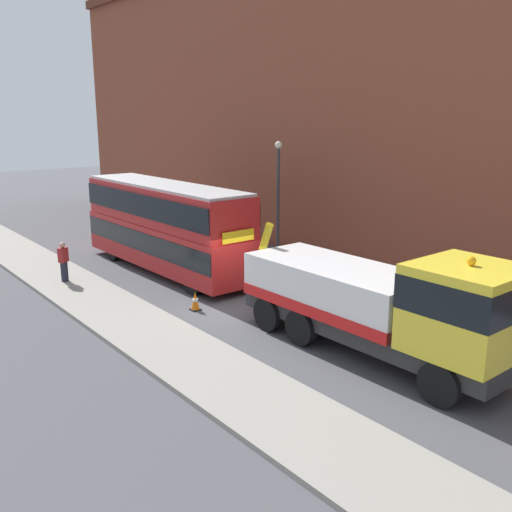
% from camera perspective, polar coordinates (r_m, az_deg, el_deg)
% --- Properties ---
extents(ground_plane, '(120.00, 120.00, 0.00)m').
position_cam_1_polar(ground_plane, '(21.59, -0.97, -5.21)').
color(ground_plane, '#4C4C51').
extents(near_kerb, '(60.00, 2.80, 0.15)m').
position_cam_1_polar(near_kerb, '(19.45, -10.91, -7.46)').
color(near_kerb, gray).
rests_on(near_kerb, ground_plane).
extents(building_facade, '(60.00, 1.50, 16.00)m').
position_cam_1_polar(building_facade, '(26.09, 13.69, 15.76)').
color(building_facade, brown).
rests_on(building_facade, ground_plane).
extents(recovery_tow_truck, '(10.16, 2.77, 3.67)m').
position_cam_1_polar(recovery_tow_truck, '(17.14, 12.38, -4.52)').
color(recovery_tow_truck, '#2D2D2D').
rests_on(recovery_tow_truck, ground_plane).
extents(double_decker_bus, '(11.08, 2.71, 4.06)m').
position_cam_1_polar(double_decker_bus, '(26.50, -9.09, 3.25)').
color(double_decker_bus, '#AD1E1E').
rests_on(double_decker_bus, ground_plane).
extents(pedestrian_onlooker, '(0.43, 0.48, 1.71)m').
position_cam_1_polar(pedestrian_onlooker, '(25.55, -18.70, -0.60)').
color(pedestrian_onlooker, '#232333').
rests_on(pedestrian_onlooker, near_kerb).
extents(traffic_cone_near_bus, '(0.36, 0.36, 0.72)m').
position_cam_1_polar(traffic_cone_near_bus, '(21.36, -6.11, -4.54)').
color(traffic_cone_near_bus, orange).
rests_on(traffic_cone_near_bus, ground_plane).
extents(street_lamp, '(0.36, 0.36, 5.83)m').
position_cam_1_polar(street_lamp, '(28.22, 2.23, 6.62)').
color(street_lamp, '#38383D').
rests_on(street_lamp, ground_plane).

